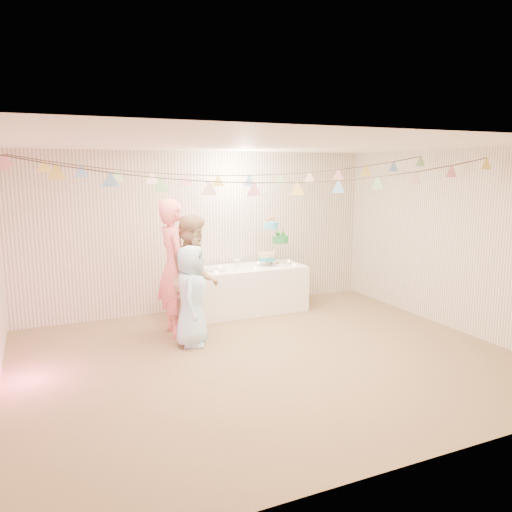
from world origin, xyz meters
name	(u,v)px	position (x,y,z in m)	size (l,w,h in m)	color
floor	(268,358)	(0.00, 0.00, 0.00)	(6.00, 6.00, 0.00)	olive
ceiling	(269,144)	(0.00, 0.00, 2.60)	(6.00, 6.00, 0.00)	white
back_wall	(203,232)	(0.00, 2.50, 1.30)	(6.00, 6.00, 0.00)	white
front_wall	(412,308)	(0.00, -2.50, 1.30)	(6.00, 6.00, 0.00)	white
right_wall	(456,241)	(3.00, 0.00, 1.30)	(5.00, 5.00, 0.00)	white
table	(244,290)	(0.53, 2.02, 0.37)	(1.98, 0.79, 0.74)	white
cake_stand	(273,242)	(1.08, 2.07, 1.12)	(0.66, 0.39, 0.73)	silver
cake_bottom	(267,260)	(0.93, 2.01, 0.84)	(0.31, 0.31, 0.15)	teal
cake_middle	(281,241)	(1.26, 2.16, 1.11)	(0.27, 0.27, 0.22)	#1C8439
cake_top_tier	(271,227)	(1.02, 2.04, 1.38)	(0.25, 0.25, 0.19)	#43AFD3
platter	(216,269)	(0.04, 1.97, 0.76)	(0.32, 0.32, 0.02)	white
posy	(237,263)	(0.43, 2.07, 0.82)	(0.12, 0.12, 0.14)	white
person_adult_a	(174,268)	(-0.79, 1.40, 0.96)	(0.70, 0.46, 1.92)	pink
person_adult_b	(194,276)	(-0.55, 1.23, 0.86)	(0.83, 0.65, 1.71)	tan
person_child	(191,296)	(-0.71, 0.86, 0.67)	(0.66, 0.43, 1.35)	#B3E3FD
bunting_back	(234,167)	(0.00, 1.10, 2.35)	(5.60, 1.10, 0.40)	pink
bunting_front	(276,169)	(0.00, -0.20, 2.32)	(5.60, 0.90, 0.36)	#72A5E5
tealight_0	(200,272)	(-0.27, 1.87, 0.76)	(0.04, 0.04, 0.03)	#FFD88C
tealight_1	(220,266)	(0.18, 2.20, 0.76)	(0.04, 0.04, 0.03)	#FFD88C
tealight_2	(255,268)	(0.63, 1.80, 0.76)	(0.04, 0.04, 0.03)	#FFD88C
tealight_3	(258,262)	(0.88, 2.24, 0.76)	(0.04, 0.04, 0.03)	#FFD88C
tealight_4	(294,264)	(1.35, 1.84, 0.76)	(0.04, 0.04, 0.03)	#FFD88C
tealight_5	(289,261)	(1.43, 2.17, 0.76)	(0.04, 0.04, 0.03)	#FFD88C
tealight_6	(216,272)	(-0.03, 1.78, 0.76)	(0.04, 0.04, 0.03)	#FFD88C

